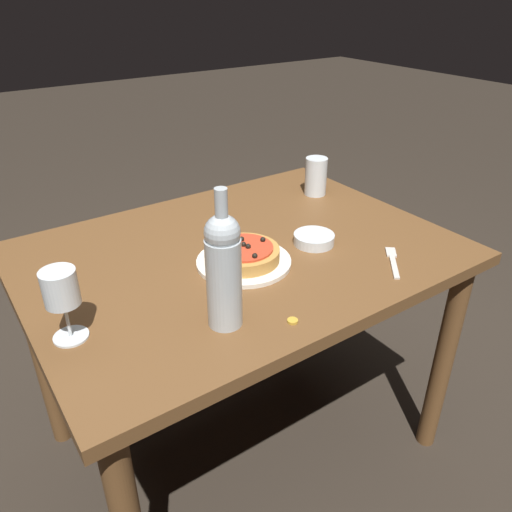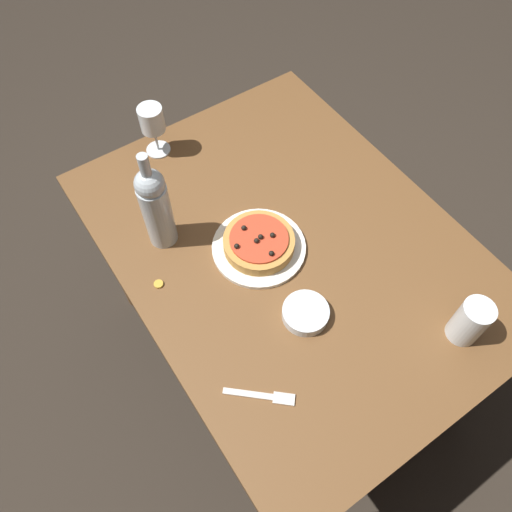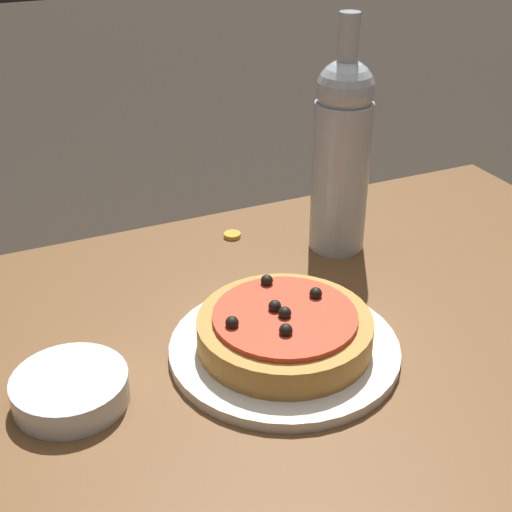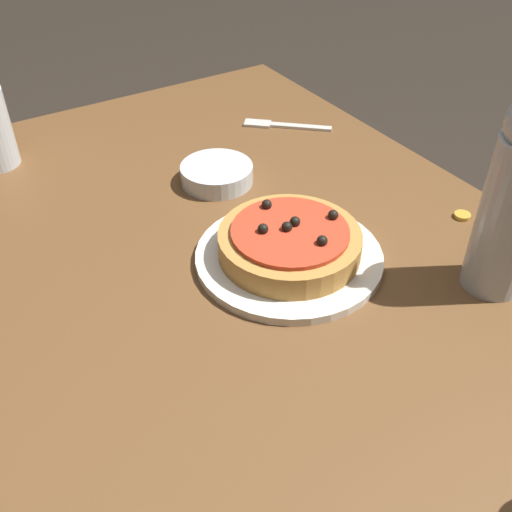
{
  "view_description": "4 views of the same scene",
  "coord_description": "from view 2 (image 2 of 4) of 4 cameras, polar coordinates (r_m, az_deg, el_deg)",
  "views": [
    {
      "loc": [
        -0.66,
        -1.03,
        1.41
      ],
      "look_at": [
        -0.02,
        -0.11,
        0.79
      ],
      "focal_mm": 35.0,
      "sensor_mm": 36.0,
      "label": 1
    },
    {
      "loc": [
        0.56,
        -0.49,
        1.87
      ],
      "look_at": [
        -0.0,
        -0.11,
        0.79
      ],
      "focal_mm": 35.0,
      "sensor_mm": 36.0,
      "label": 2
    },
    {
      "loc": [
        0.25,
        0.48,
        1.23
      ],
      "look_at": [
        -0.02,
        -0.12,
        0.85
      ],
      "focal_mm": 50.0,
      "sensor_mm": 36.0,
      "label": 3
    },
    {
      "loc": [
        -0.54,
        0.29,
        1.26
      ],
      "look_at": [
        -0.04,
        -0.02,
        0.79
      ],
      "focal_mm": 42.0,
      "sensor_mm": 36.0,
      "label": 4
    }
  ],
  "objects": [
    {
      "name": "water_cup",
      "position": [
        1.26,
        23.27,
        -6.89
      ],
      "size": [
        0.07,
        0.07,
        0.13
      ],
      "color": "silver",
      "rests_on": "dining_table"
    },
    {
      "name": "ground_plane",
      "position": [
        2.01,
        2.62,
        -10.64
      ],
      "size": [
        14.0,
        14.0,
        0.0
      ],
      "primitive_type": "plane",
      "color": "#2D261E"
    },
    {
      "name": "pizza",
      "position": [
        1.3,
        0.33,
        1.6
      ],
      "size": [
        0.19,
        0.19,
        0.05
      ],
      "color": "#BC843D",
      "rests_on": "dinner_plate"
    },
    {
      "name": "side_bowl",
      "position": [
        1.23,
        5.68,
        -6.51
      ],
      "size": [
        0.11,
        0.11,
        0.03
      ],
      "color": "silver",
      "rests_on": "dining_table"
    },
    {
      "name": "wine_glass",
      "position": [
        1.5,
        -11.81,
        14.82
      ],
      "size": [
        0.07,
        0.07,
        0.16
      ],
      "color": "silver",
      "rests_on": "dining_table"
    },
    {
      "name": "wine_bottle",
      "position": [
        1.26,
        -11.41,
        5.63
      ],
      "size": [
        0.08,
        0.08,
        0.31
      ],
      "color": "#B2BCC1",
      "rests_on": "dining_table"
    },
    {
      "name": "dining_table",
      "position": [
        1.43,
        3.63,
        -1.03
      ],
      "size": [
        1.16,
        0.86,
        0.75
      ],
      "color": "brown",
      "rests_on": "ground_plane"
    },
    {
      "name": "fork",
      "position": [
        1.16,
        0.9,
        -15.71
      ],
      "size": [
        0.12,
        0.13,
        0.0
      ],
      "rotation": [
        0.0,
        0.0,
        0.84
      ],
      "color": "beige",
      "rests_on": "dining_table"
    },
    {
      "name": "bottle_cap",
      "position": [
        1.29,
        -11.07,
        -3.16
      ],
      "size": [
        0.02,
        0.02,
        0.01
      ],
      "color": "gold",
      "rests_on": "dining_table"
    },
    {
      "name": "dinner_plate",
      "position": [
        1.32,
        0.33,
        1.0
      ],
      "size": [
        0.25,
        0.25,
        0.01
      ],
      "color": "white",
      "rests_on": "dining_table"
    }
  ]
}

